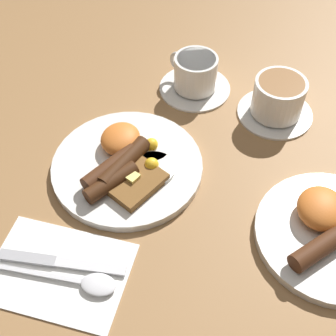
{
  "coord_description": "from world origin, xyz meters",
  "views": [
    {
      "loc": [
        0.48,
        0.21,
        0.62
      ],
      "look_at": [
        -0.0,
        0.07,
        0.03
      ],
      "focal_mm": 50.0,
      "sensor_mm": 36.0,
      "label": 1
    }
  ],
  "objects": [
    {
      "name": "teacup_far",
      "position": [
        -0.21,
        0.22,
        0.04
      ],
      "size": [
        0.14,
        0.14,
        0.08
      ],
      "color": "silver",
      "rests_on": "ground_plane"
    },
    {
      "name": "ground_plane",
      "position": [
        0.0,
        0.0,
        0.0
      ],
      "size": [
        3.0,
        3.0,
        0.0
      ],
      "primitive_type": "plane",
      "color": "olive"
    },
    {
      "name": "spoon",
      "position": [
        0.22,
        0.02,
        0.01
      ],
      "size": [
        0.04,
        0.18,
        0.01
      ],
      "rotation": [
        0.0,
        0.0,
        1.66
      ],
      "color": "silver",
      "rests_on": "napkin"
    },
    {
      "name": "knife",
      "position": [
        0.2,
        -0.04,
        0.01
      ],
      "size": [
        0.04,
        0.19,
        0.01
      ],
      "rotation": [
        0.0,
        0.0,
        1.71
      ],
      "color": "silver",
      "rests_on": "napkin"
    },
    {
      "name": "breakfast_plate_far",
      "position": [
        0.04,
        0.34,
        0.01
      ],
      "size": [
        0.24,
        0.24,
        0.05
      ],
      "color": "silver",
      "rests_on": "ground_plane"
    },
    {
      "name": "breakfast_plate_near",
      "position": [
        0.0,
        -0.0,
        0.02
      ],
      "size": [
        0.26,
        0.26,
        0.05
      ],
      "color": "silver",
      "rests_on": "ground_plane"
    },
    {
      "name": "napkin",
      "position": [
        0.21,
        -0.03,
        0.0
      ],
      "size": [
        0.15,
        0.2,
        0.01
      ],
      "primitive_type": "cube",
      "rotation": [
        0.0,
        0.0,
        0.02
      ],
      "color": "white",
      "rests_on": "ground_plane"
    },
    {
      "name": "teacup_near",
      "position": [
        -0.24,
        0.06,
        0.03
      ],
      "size": [
        0.14,
        0.14,
        0.08
      ],
      "color": "silver",
      "rests_on": "ground_plane"
    }
  ]
}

